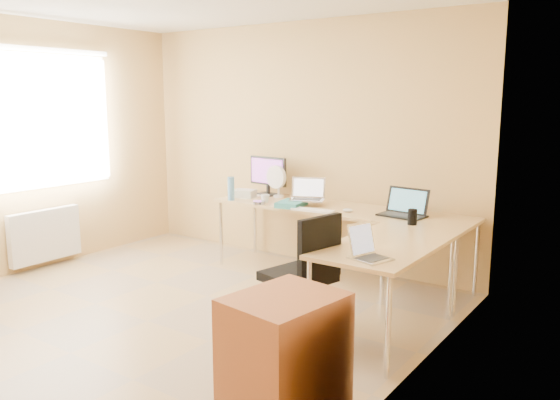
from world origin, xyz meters
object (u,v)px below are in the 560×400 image
Objects in this scene: monitor at (268,176)px; mug at (265,199)px; laptop_return at (371,246)px; desk_main at (338,244)px; water_bottle at (231,189)px; cabinet at (284,369)px; office_chair at (298,272)px; laptop_black at (402,203)px; keyboard at (313,210)px; desk_return at (385,290)px; laptop_center at (307,189)px; desk_fan at (279,183)px.

mug is at bearing -51.58° from monitor.
mug is 0.33× the size of laptop_return.
desk_main is 1.26m from water_bottle.
office_chair is at bearing 128.38° from cabinet.
keyboard is (-0.79, -0.27, -0.12)m from laptop_black.
laptop_return is 0.34× the size of cabinet.
water_bottle is at bearing 161.51° from desk_return.
desk_main is 0.88m from mug.
desk_main is 7.79× the size of laptop_center.
desk_main is at bearing -176.46° from laptop_black.
office_chair reaches higher than desk_main.
laptop_center is 1.21× the size of laptop_return.
laptop_return is (0.39, -1.42, -0.03)m from laptop_black.
laptop_return is (1.38, -1.37, -0.07)m from laptop_center.
laptop_return reaches higher than mug.
laptop_center is 0.84m from water_bottle.
laptop_black is (-0.30, 0.97, 0.49)m from desk_return.
desk_return is at bearing 45.68° from office_chair.
desk_return is 0.65m from laptop_return.
mug is (-0.75, -0.20, 0.41)m from desk_main.
mug reaches higher than cabinet.
cabinet is at bearing -47.48° from desk_fan.
office_chair is 1.28m from cabinet.
desk_return is at bearing -66.93° from laptop_black.
laptop_black is 0.50× the size of cabinet.
monitor is 0.51× the size of office_chair.
monitor reaches higher than desk_main.
desk_main is 0.62m from laptop_center.
desk_fan is (0.30, 0.44, 0.03)m from water_bottle.
desk_return is 14.18× the size of mug.
mug is at bearing 136.91° from cabinet.
monitor reaches higher than desk_return.
water_bottle is 2.48m from laptop_return.
cabinet is at bearing -66.61° from desk_main.
cabinet is (0.64, -1.10, -0.14)m from office_chair.
cabinet reaches higher than keyboard.
laptop_black is at bearing 12.49° from keyboard.
keyboard is 0.64m from mug.
desk_fan is at bearing 66.90° from laptop_return.
office_chair is (1.17, -1.16, -0.27)m from mug.
office_chair is 1.18× the size of cabinet.
laptop_black reaches higher than keyboard.
mug is 0.38m from desk_fan.
water_bottle reaches higher than desk_return.
laptop_center is at bearing 15.08° from water_bottle.
monitor is at bearing 168.78° from desk_main.
laptop_black is 1.64× the size of water_bottle.
monitor is (-1.98, 1.20, 0.58)m from desk_return.
desk_return is 3.82× the size of laptop_center.
monitor is 5.44× the size of mug.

